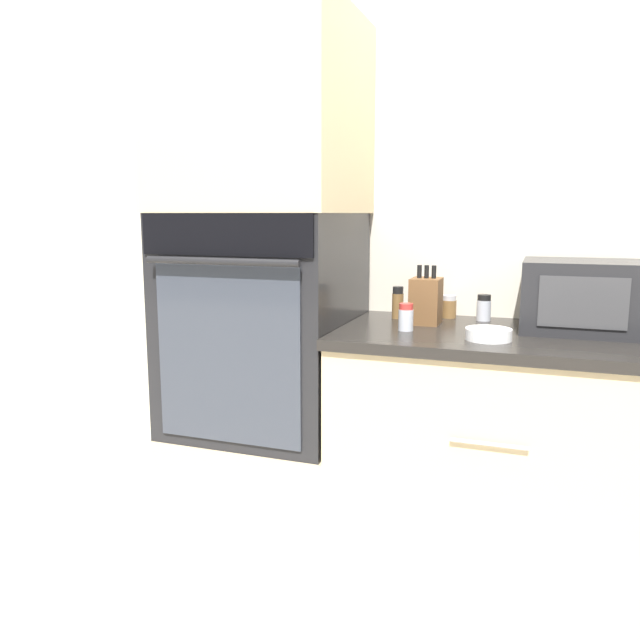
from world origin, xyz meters
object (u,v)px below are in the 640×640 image
Objects in this scene: condiment_jar_mid at (406,317)px; wall_oven at (265,322)px; microwave at (588,296)px; bowl at (488,334)px; knife_block at (426,300)px; condiment_jar_back at (484,308)px; condiment_jar_far at (398,303)px; condiment_jar_near at (449,307)px.

wall_oven is at bearing 172.87° from condiment_jar_mid.
microwave reaches higher than bowl.
microwave is at bearing 18.02° from condiment_jar_mid.
wall_oven is 3.89× the size of knife_block.
wall_oven is 8.45× the size of condiment_jar_back.
microwave reaches higher than condiment_jar_far.
microwave reaches higher than condiment_jar_mid.
condiment_jar_far is at bearing -169.27° from condiment_jar_back.
microwave reaches higher than condiment_jar_near.
knife_block reaches higher than condiment_jar_mid.
knife_block is 2.27× the size of condiment_jar_mid.
knife_block is at bearing -110.94° from condiment_jar_near.
microwave is 2.94× the size of bowl.
condiment_jar_near is 0.19m from condiment_jar_far.
wall_oven is 8.84× the size of condiment_jar_mid.
bowl is 0.28m from condiment_jar_mid.
microwave is (1.10, 0.11, 0.13)m from wall_oven.
wall_oven reaches higher than condiment_jar_mid.
microwave is at bearing -4.33° from condiment_jar_far.
microwave is at bearing 2.93° from knife_block.
bowl is 0.36m from condiment_jar_back.
condiment_jar_mid is (0.54, -0.07, 0.06)m from wall_oven.
condiment_jar_back is at bearing 162.58° from microwave.
condiment_jar_far is (-0.18, -0.08, 0.02)m from condiment_jar_near.
bowl is 1.19× the size of condiment_jar_far.
condiment_jar_near is (0.64, 0.24, 0.06)m from wall_oven.
condiment_jar_back reaches higher than condiment_jar_mid.
wall_oven reaches higher than knife_block.
knife_block is 0.33m from bowl.
bowl is at bearing -139.24° from microwave.
condiment_jar_back reaches higher than bowl.
condiment_jar_near reaches higher than bowl.
wall_oven is 0.68m from condiment_jar_near.
microwave is 4.35× the size of condiment_jar_back.
wall_oven is at bearing -159.20° from condiment_jar_near.
bowl is at bearing -13.93° from condiment_jar_mid.
condiment_jar_mid is (-0.27, 0.07, 0.03)m from bowl.
condiment_jar_far reaches higher than condiment_jar_mid.
microwave is at bearing 40.76° from bowl.
knife_block reaches higher than condiment_jar_near.
knife_block is at bearing -177.07° from microwave.
condiment_jar_far is 1.25× the size of condiment_jar_back.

